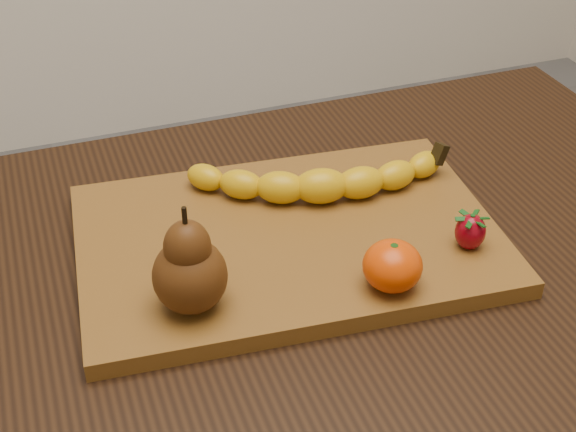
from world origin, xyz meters
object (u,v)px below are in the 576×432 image
object	(u,v)px
pear	(188,259)
cutting_board	(288,238)
mandarin	(392,266)
table	(322,331)

from	to	relation	value
pear	cutting_board	bearing A→B (deg)	32.61
pear	mandarin	bearing A→B (deg)	-11.58
table	pear	xyz separation A→B (m)	(-0.15, -0.04, 0.17)
table	mandarin	bearing A→B (deg)	-63.56
cutting_board	mandarin	bearing A→B (deg)	-56.63
pear	mandarin	xyz separation A→B (m)	(0.19, -0.04, -0.03)
cutting_board	pear	bearing A→B (deg)	-142.23
cutting_board	mandarin	world-z (taller)	mandarin
table	mandarin	size ratio (longest dim) A/B	16.93
table	cutting_board	xyz separation A→B (m)	(-0.03, 0.04, 0.11)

